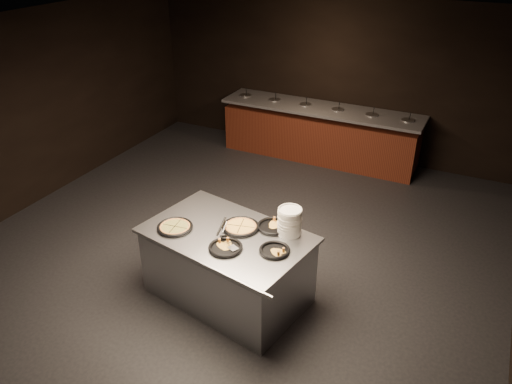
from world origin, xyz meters
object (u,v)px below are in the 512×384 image
plate_stack (290,222)px  serving_counter (228,267)px  pan_veggie_whole (175,227)px  pan_cheese_whole (241,227)px

plate_stack → serving_counter: bearing=-154.2°
serving_counter → plate_stack: plate_stack is taller
pan_veggie_whole → pan_cheese_whole: bearing=26.7°
serving_counter → pan_veggie_whole: size_ratio=4.96×
serving_counter → pan_veggie_whole: (-0.58, -0.17, 0.48)m
plate_stack → pan_cheese_whole: (-0.55, -0.14, -0.14)m
pan_veggie_whole → pan_cheese_whole: (0.67, 0.34, 0.00)m
serving_counter → pan_cheese_whole: size_ratio=4.74×
pan_cheese_whole → pan_veggie_whole: bearing=-153.3°
plate_stack → pan_veggie_whole: size_ratio=0.78×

